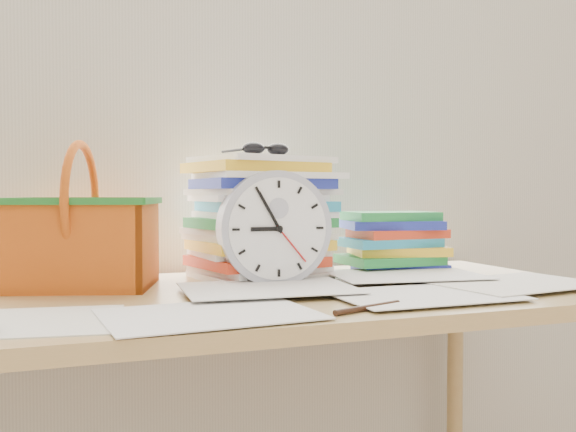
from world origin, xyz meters
name	(u,v)px	position (x,y,z in m)	size (l,w,h in m)	color
curtain	(224,55)	(0.00, 1.98, 1.30)	(2.40, 0.01, 2.50)	beige
desk	(273,327)	(0.00, 1.60, 0.68)	(1.40, 0.70, 0.75)	#A98A4F
paper_stack	(261,217)	(0.04, 1.80, 0.89)	(0.32, 0.26, 0.28)	white
clock	(274,228)	(0.03, 1.66, 0.87)	(0.24, 0.24, 0.05)	#AAACBB
sunglasses	(266,149)	(0.03, 1.74, 1.05)	(0.13, 0.11, 0.03)	black
book_stack	(392,242)	(0.38, 1.79, 0.83)	(0.25, 0.20, 0.15)	white
basket	(81,216)	(-0.36, 1.77, 0.90)	(0.30, 0.23, 0.30)	orange
pen	(368,308)	(0.07, 1.33, 0.76)	(0.01, 0.01, 0.15)	black
scattered_papers	(273,287)	(0.00, 1.60, 0.76)	(1.26, 0.42, 0.02)	white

